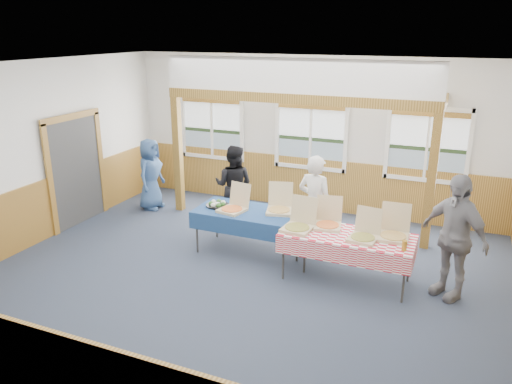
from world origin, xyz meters
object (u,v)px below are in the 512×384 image
Objects in this scene: table_right at (347,238)px; man_blue at (151,174)px; woman_white at (315,204)px; person_grey at (454,237)px; table_left at (257,215)px; woman_black at (234,185)px.

man_blue reaches higher than table_right.
person_grey is (2.23, -0.71, 0.06)m from woman_white.
table_right is 1.17× the size of person_grey.
man_blue is at bearing 1.21° from woman_white.
table_left is at bearing -147.51° from person_grey.
woman_white reaches higher than table_left.
woman_white is at bearing -103.90° from man_blue.
table_left is 1.48× the size of man_blue.
table_right is at bearing -24.86° from table_left.
woman_white is 1.91m from woman_black.
woman_black is (-0.95, 1.09, 0.09)m from table_left.
man_blue is (-4.60, 1.59, 0.06)m from table_right.
table_left is 1.67m from table_right.
woman_black reaches higher than table_left.
table_left is 1.45m from woman_black.
woman_white is (-0.77, 0.86, 0.15)m from table_right.
woman_white is (0.86, 0.49, 0.15)m from table_left.
person_grey is at bearing -16.35° from table_left.
table_right is 1.26× the size of woman_white.
man_blue is at bearing -10.58° from woman_black.
table_right is 1.49m from person_grey.
man_blue is (-2.97, 1.22, 0.05)m from table_left.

